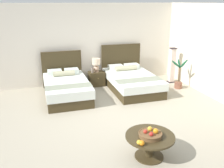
# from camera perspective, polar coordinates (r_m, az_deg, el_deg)

# --- Properties ---
(ground_plane) EXTENTS (9.62, 9.36, 0.02)m
(ground_plane) POSITION_cam_1_polar(r_m,az_deg,el_deg) (6.09, 1.50, -7.38)
(ground_plane) COLOR #AA9F89
(wall_back) EXTENTS (9.62, 0.12, 2.60)m
(wall_back) POSITION_cam_1_polar(r_m,az_deg,el_deg) (8.36, -5.05, 9.14)
(wall_back) COLOR silver
(wall_back) RESTS_ON ground
(wall_side_right) EXTENTS (0.12, 4.96, 2.60)m
(wall_side_right) POSITION_cam_1_polar(r_m,az_deg,el_deg) (7.50, 22.89, 6.68)
(wall_side_right) COLOR silver
(wall_side_right) RESTS_ON ground
(bed_near_window) EXTENTS (1.27, 2.11, 1.16)m
(bed_near_window) POSITION_cam_1_polar(r_m,az_deg,el_deg) (7.31, -10.43, -0.66)
(bed_near_window) COLOR #3C301A
(bed_near_window) RESTS_ON ground
(bed_near_corner) EXTENTS (1.39, 2.22, 1.26)m
(bed_near_corner) POSITION_cam_1_polar(r_m,az_deg,el_deg) (7.81, 4.38, 0.83)
(bed_near_corner) COLOR #3C301A
(bed_near_corner) RESTS_ON ground
(nightstand) EXTENTS (0.50, 0.41, 0.46)m
(nightstand) POSITION_cam_1_polar(r_m,az_deg,el_deg) (8.16, -3.53, 1.23)
(nightstand) COLOR #3C301A
(nightstand) RESTS_ON ground
(table_lamp) EXTENTS (0.26, 0.26, 0.44)m
(table_lamp) POSITION_cam_1_polar(r_m,az_deg,el_deg) (8.05, -3.64, 4.60)
(table_lamp) COLOR tan
(table_lamp) RESTS_ON nightstand
(vase) EXTENTS (0.08, 0.08, 0.17)m
(vase) POSITION_cam_1_polar(r_m,az_deg,el_deg) (8.00, -4.55, 3.20)
(vase) COLOR gray
(vase) RESTS_ON nightstand
(coffee_table) EXTENTS (0.86, 0.86, 0.43)m
(coffee_table) POSITION_cam_1_polar(r_m,az_deg,el_deg) (4.52, 8.65, -12.90)
(coffee_table) COLOR #3C301A
(coffee_table) RESTS_ON ground
(fruit_bowl) EXTENTS (0.41, 0.41, 0.15)m
(fruit_bowl) POSITION_cam_1_polar(r_m,az_deg,el_deg) (4.40, 8.82, -11.25)
(fruit_bowl) COLOR brown
(fruit_bowl) RESTS_ON coffee_table
(loose_apple) EXTENTS (0.08, 0.08, 0.08)m
(loose_apple) POSITION_cam_1_polar(r_m,az_deg,el_deg) (4.16, 6.23, -13.15)
(loose_apple) COLOR gold
(loose_apple) RESTS_ON coffee_table
(loose_orange) EXTENTS (0.09, 0.09, 0.09)m
(loose_orange) POSITION_cam_1_polar(r_m,az_deg,el_deg) (4.14, 6.84, -13.29)
(loose_orange) COLOR orange
(loose_orange) RESTS_ON coffee_table
(floor_lamp_corner) EXTENTS (0.20, 0.20, 1.18)m
(floor_lamp_corner) POSITION_cam_1_polar(r_m,az_deg,el_deg) (8.63, 13.58, 4.17)
(floor_lamp_corner) COLOR black
(floor_lamp_corner) RESTS_ON ground
(potted_palm) EXTENTS (0.60, 0.45, 0.94)m
(potted_palm) POSITION_cam_1_polar(r_m,az_deg,el_deg) (8.14, 15.06, 1.14)
(potted_palm) COLOR brown
(potted_palm) RESTS_ON ground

